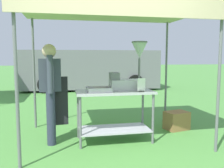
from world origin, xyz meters
name	(u,v)px	position (x,y,z in m)	size (l,w,h in m)	color
ground_plane	(80,96)	(0.00, 6.00, 0.00)	(70.00, 70.00, 0.00)	#519342
stall_canopy	(113,14)	(0.26, 1.24, 2.11)	(2.97, 2.03, 2.19)	slate
donut_cart	(114,105)	(0.26, 1.14, 0.60)	(1.27, 0.62, 0.85)	#B7B7BC
donut_tray	(99,90)	(-0.01, 1.08, 0.87)	(0.39, 0.32, 0.07)	#B7B7BC
donut_fryer	(130,72)	(0.54, 1.18, 1.16)	(0.63, 0.28, 0.81)	#B7B7BC
menu_sign	(141,86)	(0.65, 0.92, 0.94)	(0.13, 0.05, 0.22)	black
vendor	(51,88)	(-0.77, 1.25, 0.90)	(0.46, 0.54, 1.61)	#2D3347
supply_crate	(177,120)	(1.58, 1.53, 0.18)	(0.50, 0.40, 0.35)	olive
van_grey	(90,69)	(0.59, 7.86, 0.88)	(5.85, 2.24, 1.69)	slate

